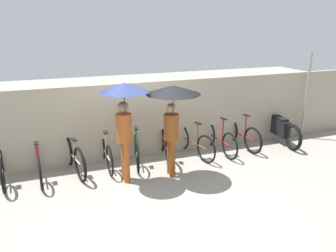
{
  "coord_description": "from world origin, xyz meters",
  "views": [
    {
      "loc": [
        -1.81,
        -5.68,
        3.22
      ],
      "look_at": [
        0.63,
        0.89,
        1.0
      ],
      "focal_mm": 35.0,
      "sensor_mm": 36.0,
      "label": 1
    }
  ],
  "objects_px": {
    "parked_bicycle_2": "(73,156)",
    "parked_bicycle_1": "(39,162)",
    "parked_bicycle_6": "(193,142)",
    "parked_bicycle_7": "(218,138)",
    "parked_bicycle_5": "(165,144)",
    "parked_bicycle_3": "(105,152)",
    "pedestrian_leading": "(124,106)",
    "parked_bicycle_0": "(2,165)",
    "parked_bicycle_4": "(136,148)",
    "motorcycle": "(279,128)",
    "pedestrian_center": "(173,104)",
    "parked_bicycle_8": "(241,134)"
  },
  "relations": [
    {
      "from": "parked_bicycle_2",
      "to": "parked_bicycle_7",
      "type": "xyz_separation_m",
      "value": [
        3.62,
        -0.02,
        -0.03
      ]
    },
    {
      "from": "parked_bicycle_2",
      "to": "parked_bicycle_6",
      "type": "distance_m",
      "value": 2.89
    },
    {
      "from": "parked_bicycle_7",
      "to": "parked_bicycle_8",
      "type": "bearing_deg",
      "value": -85.33
    },
    {
      "from": "parked_bicycle_4",
      "to": "parked_bicycle_3",
      "type": "bearing_deg",
      "value": 99.16
    },
    {
      "from": "parked_bicycle_7",
      "to": "motorcycle",
      "type": "xyz_separation_m",
      "value": [
        1.98,
        0.09,
        0.04
      ]
    },
    {
      "from": "parked_bicycle_5",
      "to": "motorcycle",
      "type": "distance_m",
      "value": 3.42
    },
    {
      "from": "parked_bicycle_7",
      "to": "pedestrian_center",
      "type": "bearing_deg",
      "value": 117.58
    },
    {
      "from": "parked_bicycle_4",
      "to": "parked_bicycle_6",
      "type": "bearing_deg",
      "value": -80.73
    },
    {
      "from": "parked_bicycle_3",
      "to": "parked_bicycle_5",
      "type": "relative_size",
      "value": 0.97
    },
    {
      "from": "parked_bicycle_8",
      "to": "parked_bicycle_5",
      "type": "bearing_deg",
      "value": 85.74
    },
    {
      "from": "parked_bicycle_6",
      "to": "parked_bicycle_4",
      "type": "bearing_deg",
      "value": 75.32
    },
    {
      "from": "parked_bicycle_0",
      "to": "parked_bicycle_6",
      "type": "bearing_deg",
      "value": -97.57
    },
    {
      "from": "parked_bicycle_2",
      "to": "parked_bicycle_7",
      "type": "bearing_deg",
      "value": -101.3
    },
    {
      "from": "parked_bicycle_2",
      "to": "parked_bicycle_8",
      "type": "height_order",
      "value": "parked_bicycle_8"
    },
    {
      "from": "motorcycle",
      "to": "parked_bicycle_2",
      "type": "bearing_deg",
      "value": 97.44
    },
    {
      "from": "pedestrian_leading",
      "to": "parked_bicycle_0",
      "type": "bearing_deg",
      "value": -23.4
    },
    {
      "from": "parked_bicycle_1",
      "to": "parked_bicycle_4",
      "type": "distance_m",
      "value": 2.17
    },
    {
      "from": "parked_bicycle_5",
      "to": "parked_bicycle_3",
      "type": "bearing_deg",
      "value": 97.35
    },
    {
      "from": "parked_bicycle_2",
      "to": "parked_bicycle_8",
      "type": "relative_size",
      "value": 1.02
    },
    {
      "from": "parked_bicycle_0",
      "to": "pedestrian_leading",
      "type": "bearing_deg",
      "value": -117.47
    },
    {
      "from": "parked_bicycle_7",
      "to": "parked_bicycle_3",
      "type": "bearing_deg",
      "value": 85.73
    },
    {
      "from": "parked_bicycle_0",
      "to": "parked_bicycle_4",
      "type": "bearing_deg",
      "value": -96.89
    },
    {
      "from": "parked_bicycle_0",
      "to": "parked_bicycle_1",
      "type": "relative_size",
      "value": 1.0
    },
    {
      "from": "parked_bicycle_4",
      "to": "motorcycle",
      "type": "distance_m",
      "value": 4.15
    },
    {
      "from": "parked_bicycle_0",
      "to": "motorcycle",
      "type": "height_order",
      "value": "parked_bicycle_0"
    },
    {
      "from": "parked_bicycle_8",
      "to": "parked_bicycle_2",
      "type": "bearing_deg",
      "value": 85.74
    },
    {
      "from": "parked_bicycle_6",
      "to": "motorcycle",
      "type": "height_order",
      "value": "parked_bicycle_6"
    },
    {
      "from": "parked_bicycle_3",
      "to": "pedestrian_center",
      "type": "bearing_deg",
      "value": -129.76
    },
    {
      "from": "parked_bicycle_5",
      "to": "parked_bicycle_7",
      "type": "xyz_separation_m",
      "value": [
        1.45,
        -0.06,
        -0.01
      ]
    },
    {
      "from": "parked_bicycle_4",
      "to": "parked_bicycle_7",
      "type": "height_order",
      "value": "parked_bicycle_7"
    },
    {
      "from": "parked_bicycle_3",
      "to": "parked_bicycle_8",
      "type": "xyz_separation_m",
      "value": [
        3.62,
        -0.01,
        0.0
      ]
    },
    {
      "from": "pedestrian_leading",
      "to": "parked_bicycle_8",
      "type": "bearing_deg",
      "value": -166.63
    },
    {
      "from": "parked_bicycle_6",
      "to": "parked_bicycle_0",
      "type": "bearing_deg",
      "value": 76.67
    },
    {
      "from": "parked_bicycle_2",
      "to": "parked_bicycle_3",
      "type": "relative_size",
      "value": 1.03
    },
    {
      "from": "parked_bicycle_2",
      "to": "pedestrian_center",
      "type": "bearing_deg",
      "value": -126.8
    },
    {
      "from": "parked_bicycle_2",
      "to": "parked_bicycle_1",
      "type": "bearing_deg",
      "value": 80.49
    },
    {
      "from": "parked_bicycle_2",
      "to": "pedestrian_center",
      "type": "height_order",
      "value": "pedestrian_center"
    },
    {
      "from": "parked_bicycle_2",
      "to": "pedestrian_center",
      "type": "xyz_separation_m",
      "value": [
        1.99,
        -0.96,
        1.25
      ]
    },
    {
      "from": "parked_bicycle_3",
      "to": "pedestrian_leading",
      "type": "height_order",
      "value": "pedestrian_leading"
    },
    {
      "from": "parked_bicycle_6",
      "to": "parked_bicycle_8",
      "type": "distance_m",
      "value": 1.45
    },
    {
      "from": "parked_bicycle_3",
      "to": "pedestrian_leading",
      "type": "distance_m",
      "value": 1.62
    },
    {
      "from": "parked_bicycle_0",
      "to": "parked_bicycle_2",
      "type": "distance_m",
      "value": 1.45
    },
    {
      "from": "parked_bicycle_1",
      "to": "pedestrian_leading",
      "type": "xyz_separation_m",
      "value": [
        1.72,
        -0.86,
        1.28
      ]
    },
    {
      "from": "parked_bicycle_4",
      "to": "pedestrian_leading",
      "type": "relative_size",
      "value": 0.81
    },
    {
      "from": "parked_bicycle_3",
      "to": "parked_bicycle_6",
      "type": "height_order",
      "value": "parked_bicycle_6"
    },
    {
      "from": "parked_bicycle_5",
      "to": "motorcycle",
      "type": "height_order",
      "value": "parked_bicycle_5"
    },
    {
      "from": "parked_bicycle_6",
      "to": "pedestrian_leading",
      "type": "distance_m",
      "value": 2.44
    },
    {
      "from": "parked_bicycle_1",
      "to": "pedestrian_center",
      "type": "xyz_separation_m",
      "value": [
        2.71,
        -0.94,
        1.28
      ]
    },
    {
      "from": "parked_bicycle_0",
      "to": "parked_bicycle_7",
      "type": "bearing_deg",
      "value": -97.43
    },
    {
      "from": "parked_bicycle_1",
      "to": "parked_bicycle_7",
      "type": "bearing_deg",
      "value": -93.2
    }
  ]
}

